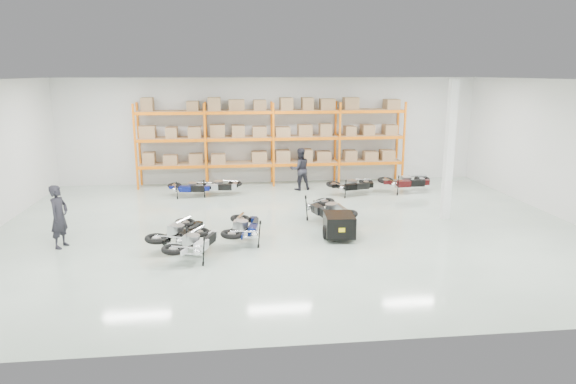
{
  "coord_description": "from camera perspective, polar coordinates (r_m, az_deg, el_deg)",
  "views": [
    {
      "loc": [
        -1.78,
        -15.13,
        4.71
      ],
      "look_at": [
        -0.05,
        0.2,
        1.1
      ],
      "focal_mm": 32.0,
      "sensor_mm": 36.0,
      "label": 1
    }
  ],
  "objects": [
    {
      "name": "pallet_rack",
      "position": [
        21.8,
        -1.73,
        6.7
      ],
      "size": [
        11.28,
        0.98,
        3.62
      ],
      "color": "orange",
      "rests_on": "ground"
    },
    {
      "name": "moto_back_b",
      "position": [
        20.27,
        -7.86,
        1.03
      ],
      "size": [
        1.7,
        0.98,
        1.05
      ],
      "primitive_type": null,
      "rotation": [
        0.0,
        -0.09,
        1.46
      ],
      "color": "#A8ACB2",
      "rests_on": "ground"
    },
    {
      "name": "trailer",
      "position": [
        14.85,
        5.7,
        -3.66
      ],
      "size": [
        0.92,
        1.76,
        0.73
      ],
      "rotation": [
        0.0,
        0.0,
        -0.07
      ],
      "color": "black",
      "rests_on": "ground"
    },
    {
      "name": "moto_touring_right",
      "position": [
        16.31,
        4.55,
        -1.49
      ],
      "size": [
        1.42,
        2.13,
        1.26
      ],
      "primitive_type": null,
      "rotation": [
        0.0,
        -0.09,
        0.25
      ],
      "color": "black",
      "rests_on": "ground"
    },
    {
      "name": "moto_blue_centre",
      "position": [
        14.58,
        -4.92,
        -3.46
      ],
      "size": [
        1.2,
        1.93,
        1.17
      ],
      "primitive_type": null,
      "rotation": [
        0.0,
        -0.09,
        2.96
      ],
      "color": "#061245",
      "rests_on": "ground"
    },
    {
      "name": "moto_back_d",
      "position": [
        21.05,
        12.98,
        1.48
      ],
      "size": [
        1.9,
        1.0,
        1.21
      ],
      "primitive_type": null,
      "rotation": [
        0.0,
        -0.09,
        1.61
      ],
      "color": "#3C0C0E",
      "rests_on": "ground"
    },
    {
      "name": "moto_back_a",
      "position": [
        20.16,
        -10.78,
        0.84
      ],
      "size": [
        1.67,
        0.95,
        1.03
      ],
      "primitive_type": null,
      "rotation": [
        0.0,
        -0.09,
        1.46
      ],
      "color": "navy",
      "rests_on": "ground"
    },
    {
      "name": "person_back",
      "position": [
        20.93,
        1.34,
        2.56
      ],
      "size": [
        0.94,
        0.79,
        1.72
      ],
      "primitive_type": "imported",
      "rotation": [
        0.0,
        0.0,
        3.33
      ],
      "color": "black",
      "rests_on": "ground"
    },
    {
      "name": "person_left",
      "position": [
        15.31,
        -24.08,
        -2.51
      ],
      "size": [
        0.59,
        0.73,
        1.75
      ],
      "primitive_type": "imported",
      "rotation": [
        0.0,
        0.0,
        1.28
      ],
      "color": "black",
      "rests_on": "ground"
    },
    {
      "name": "structural_column",
      "position": [
        17.3,
        17.48,
        4.38
      ],
      "size": [
        0.25,
        0.25,
        4.5
      ],
      "primitive_type": "cube",
      "color": "white",
      "rests_on": "ground"
    },
    {
      "name": "moto_black_far_left",
      "position": [
        14.38,
        -12.05,
        -3.91
      ],
      "size": [
        1.58,
        2.04,
        1.18
      ],
      "primitive_type": null,
      "rotation": [
        0.0,
        -0.09,
        2.72
      ],
      "color": "black",
      "rests_on": "ground"
    },
    {
      "name": "room",
      "position": [
        15.43,
        0.26,
        4.0
      ],
      "size": [
        18.0,
        18.0,
        18.0
      ],
      "color": "#B2C7B6",
      "rests_on": "ground"
    },
    {
      "name": "moto_back_c",
      "position": [
        20.25,
        7.13,
        1.11
      ],
      "size": [
        1.81,
        1.13,
        1.09
      ],
      "primitive_type": null,
      "rotation": [
        0.0,
        -0.09,
        1.75
      ],
      "color": "black",
      "rests_on": "ground"
    },
    {
      "name": "moto_silver_left",
      "position": [
        13.53,
        -10.36,
        -5.02
      ],
      "size": [
        1.48,
        1.96,
        1.14
      ],
      "primitive_type": null,
      "rotation": [
        0.0,
        -0.09,
        2.75
      ],
      "color": "silver",
      "rests_on": "ground"
    }
  ]
}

